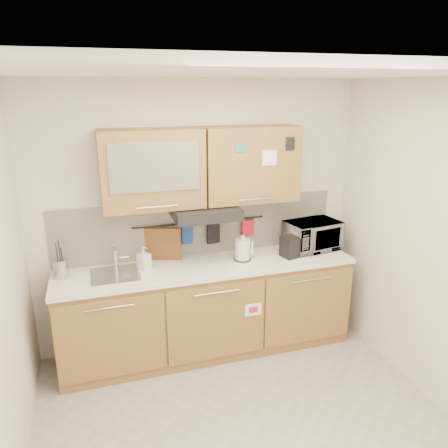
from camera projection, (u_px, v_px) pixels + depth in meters
floor at (250, 435)px, 3.31m from camera, size 3.20×3.20×0.00m
ceiling at (258, 73)px, 2.53m from camera, size 3.20×3.20×0.00m
wall_back at (199, 217)px, 4.29m from camera, size 3.20×0.00×3.20m
wall_right at (447, 252)px, 3.37m from camera, size 0.00×3.00×3.00m
base_cabinet at (208, 313)px, 4.28m from camera, size 2.80×0.64×0.88m
countertop at (208, 266)px, 4.13m from camera, size 2.82×0.62×0.04m
backsplash at (199, 227)px, 4.31m from camera, size 2.80×0.02×0.56m
upper_cabinets at (202, 167)px, 3.97m from camera, size 1.82×0.37×0.70m
range_hood at (205, 212)px, 4.02m from camera, size 0.60×0.46×0.10m
sink at (115, 274)px, 3.89m from camera, size 0.42×0.40×0.26m
utensil_rail at (200, 222)px, 4.25m from camera, size 1.30×0.02×0.02m
utensil_crock at (61, 268)px, 3.82m from camera, size 0.18×0.18×0.34m
kettle at (243, 250)px, 4.20m from camera, size 0.18×0.17×0.25m
toaster at (295, 246)px, 4.31m from camera, size 0.30×0.22×0.20m
microwave at (313, 235)px, 4.48m from camera, size 0.58×0.44×0.29m
soap_bottle at (144, 258)px, 3.99m from camera, size 0.14×0.14×0.22m
cutting_board at (163, 250)px, 4.21m from camera, size 0.34×0.14×0.44m
oven_mitt at (187, 235)px, 4.24m from camera, size 0.11×0.03×0.18m
dark_pouch at (213, 233)px, 4.31m from camera, size 0.13×0.06×0.20m
pot_holder at (248, 228)px, 4.41m from camera, size 0.13×0.04×0.16m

